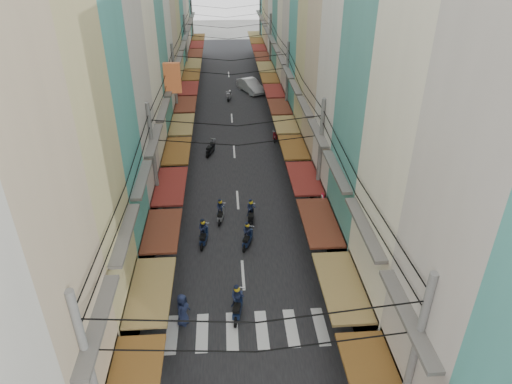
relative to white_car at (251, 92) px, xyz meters
name	(u,v)px	position (x,y,z in m)	size (l,w,h in m)	color
ground	(241,253)	(-2.41, -30.45, 0.00)	(160.00, 160.00, 0.00)	slate
road	(232,126)	(-2.41, -10.45, 0.01)	(10.00, 80.00, 0.02)	black
sidewalk_left	(164,127)	(-8.91, -10.45, 0.03)	(3.00, 80.00, 0.06)	gray
sidewalk_right	(299,124)	(4.09, -10.45, 0.03)	(3.00, 80.00, 0.06)	gray
crosswalk	(247,330)	(-2.41, -36.45, 0.03)	(7.55, 2.40, 0.01)	silver
building_row_left	(129,27)	(-10.33, -13.89, 9.78)	(7.80, 67.67, 23.70)	silver
building_row_right	(329,30)	(5.50, -14.00, 9.41)	(7.80, 68.98, 22.59)	teal
utility_poles	(232,71)	(-2.41, -15.44, 6.59)	(10.20, 66.13, 8.20)	slate
white_car	(251,92)	(0.00, 0.00, 0.00)	(5.27, 2.07, 1.86)	silver
bicycle	(379,273)	(5.09, -32.80, 0.00)	(0.59, 1.58, 1.09)	black
moving_scooters	(234,202)	(-2.70, -25.58, 0.52)	(6.40, 34.58, 1.88)	black
parked_scooters	(315,303)	(0.99, -35.34, 0.48)	(13.21, 13.21, 1.00)	black
pedestrians	(173,204)	(-6.61, -26.38, 1.04)	(13.98, 26.60, 2.21)	black
market_umbrella	(368,228)	(4.63, -31.24, 1.90)	(2.05, 2.05, 2.16)	#B2B2B7
traffic_sign	(322,206)	(2.37, -29.50, 2.40)	(0.10, 0.71, 3.24)	slate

